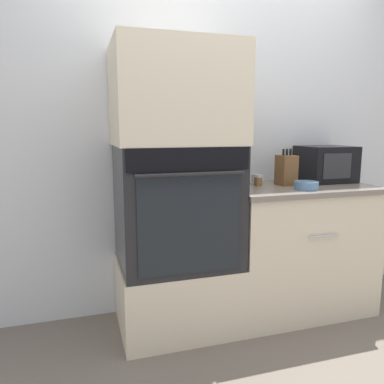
{
  "coord_description": "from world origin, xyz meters",
  "views": [
    {
      "loc": [
        -0.97,
        -1.96,
        1.31
      ],
      "look_at": [
        -0.3,
        0.21,
        0.92
      ],
      "focal_mm": 35.0,
      "sensor_mm": 36.0,
      "label": 1
    }
  ],
  "objects_px": {
    "condiment_jar_mid": "(258,180)",
    "condiment_jar_near": "(255,179)",
    "wall_oven": "(177,205)",
    "bowl": "(306,185)",
    "microwave": "(325,164)",
    "knife_block": "(286,170)",
    "condiment_jar_far": "(243,181)"
  },
  "relations": [
    {
      "from": "condiment_jar_near",
      "to": "condiment_jar_mid",
      "type": "relative_size",
      "value": 0.91
    },
    {
      "from": "knife_block",
      "to": "bowl",
      "type": "distance_m",
      "value": 0.24
    },
    {
      "from": "wall_oven",
      "to": "bowl",
      "type": "bearing_deg",
      "value": -11.3
    },
    {
      "from": "bowl",
      "to": "condiment_jar_mid",
      "type": "height_order",
      "value": "condiment_jar_mid"
    },
    {
      "from": "condiment_jar_far",
      "to": "microwave",
      "type": "bearing_deg",
      "value": 11.59
    },
    {
      "from": "condiment_jar_mid",
      "to": "knife_block",
      "type": "bearing_deg",
      "value": -4.69
    },
    {
      "from": "wall_oven",
      "to": "condiment_jar_mid",
      "type": "xyz_separation_m",
      "value": [
        0.61,
        0.07,
        0.13
      ]
    },
    {
      "from": "bowl",
      "to": "condiment_jar_far",
      "type": "height_order",
      "value": "condiment_jar_far"
    },
    {
      "from": "knife_block",
      "to": "bowl",
      "type": "bearing_deg",
      "value": -85.36
    },
    {
      "from": "microwave",
      "to": "condiment_jar_far",
      "type": "height_order",
      "value": "microwave"
    },
    {
      "from": "microwave",
      "to": "knife_block",
      "type": "height_order",
      "value": "microwave"
    },
    {
      "from": "bowl",
      "to": "wall_oven",
      "type": "bearing_deg",
      "value": 168.7
    },
    {
      "from": "knife_block",
      "to": "condiment_jar_far",
      "type": "bearing_deg",
      "value": -167.17
    },
    {
      "from": "microwave",
      "to": "condiment_jar_near",
      "type": "distance_m",
      "value": 0.57
    },
    {
      "from": "microwave",
      "to": "bowl",
      "type": "relative_size",
      "value": 2.36
    },
    {
      "from": "condiment_jar_mid",
      "to": "condiment_jar_near",
      "type": "bearing_deg",
      "value": 78.99
    },
    {
      "from": "microwave",
      "to": "bowl",
      "type": "distance_m",
      "value": 0.47
    },
    {
      "from": "wall_oven",
      "to": "condiment_jar_mid",
      "type": "bearing_deg",
      "value": 6.94
    },
    {
      "from": "condiment_jar_far",
      "to": "knife_block",
      "type": "bearing_deg",
      "value": 12.83
    },
    {
      "from": "wall_oven",
      "to": "knife_block",
      "type": "xyz_separation_m",
      "value": [
        0.81,
        0.06,
        0.19
      ]
    },
    {
      "from": "knife_block",
      "to": "condiment_jar_mid",
      "type": "relative_size",
      "value": 3.27
    },
    {
      "from": "knife_block",
      "to": "microwave",
      "type": "bearing_deg",
      "value": 10.36
    },
    {
      "from": "condiment_jar_mid",
      "to": "bowl",
      "type": "bearing_deg",
      "value": -46.87
    },
    {
      "from": "microwave",
      "to": "condiment_jar_far",
      "type": "xyz_separation_m",
      "value": [
        -0.74,
        -0.15,
        -0.08
      ]
    },
    {
      "from": "knife_block",
      "to": "condiment_jar_near",
      "type": "xyz_separation_m",
      "value": [
        -0.19,
        0.11,
        -0.07
      ]
    },
    {
      "from": "bowl",
      "to": "condiment_jar_far",
      "type": "bearing_deg",
      "value": 160.21
    },
    {
      "from": "condiment_jar_near",
      "to": "bowl",
      "type": "bearing_deg",
      "value": -57.91
    },
    {
      "from": "wall_oven",
      "to": "condiment_jar_far",
      "type": "bearing_deg",
      "value": -3.47
    },
    {
      "from": "microwave",
      "to": "condiment_jar_mid",
      "type": "xyz_separation_m",
      "value": [
        -0.58,
        -0.05,
        -0.09
      ]
    },
    {
      "from": "bowl",
      "to": "condiment_jar_mid",
      "type": "xyz_separation_m",
      "value": [
        -0.23,
        0.24,
        0.01
      ]
    },
    {
      "from": "wall_oven",
      "to": "condiment_jar_near",
      "type": "relative_size",
      "value": 10.81
    },
    {
      "from": "wall_oven",
      "to": "bowl",
      "type": "distance_m",
      "value": 0.86
    }
  ]
}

